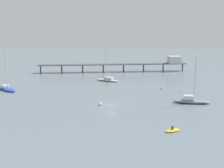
# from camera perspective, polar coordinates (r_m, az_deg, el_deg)

# --- Properties ---
(ground_plane) EXTENTS (400.00, 400.00, 0.00)m
(ground_plane) POSITION_cam_1_polar(r_m,az_deg,el_deg) (64.94, -0.29, -4.50)
(ground_plane) COLOR slate
(pier) EXTENTS (63.71, 11.56, 6.53)m
(pier) POSITION_cam_1_polar(r_m,az_deg,el_deg) (117.02, 6.74, 4.65)
(pier) COLOR #4C4C51
(pier) RESTS_ON ground_plane
(sailboat_blue) EXTENTS (8.71, 8.47, 12.23)m
(sailboat_blue) POSITION_cam_1_polar(r_m,az_deg,el_deg) (86.66, -21.60, -0.79)
(sailboat_blue) COLOR #2D4CB7
(sailboat_blue) RESTS_ON ground_plane
(sailboat_gray) EXTENTS (9.49, 3.83, 11.82)m
(sailboat_gray) POSITION_cam_1_polar(r_m,az_deg,el_deg) (69.15, 16.59, -3.34)
(sailboat_gray) COLOR gray
(sailboat_gray) RESTS_ON ground_plane
(sailboat_cream) EXTENTS (8.83, 6.47, 13.12)m
(sailboat_cream) POSITION_cam_1_polar(r_m,az_deg,el_deg) (94.69, -1.02, 1.08)
(sailboat_cream) COLOR beige
(sailboat_cream) RESTS_ON ground_plane
(dinghy_yellow) EXTENTS (3.33, 2.65, 1.14)m
(dinghy_yellow) POSITION_cam_1_polar(r_m,az_deg,el_deg) (49.89, 12.78, -9.60)
(dinghy_yellow) COLOR yellow
(dinghy_yellow) RESTS_ON ground_plane
(mooring_buoy_outer) EXTENTS (0.73, 0.73, 0.73)m
(mooring_buoy_outer) POSITION_cam_1_polar(r_m,az_deg,el_deg) (83.54, 10.53, -0.80)
(mooring_buoy_outer) COLOR silver
(mooring_buoy_outer) RESTS_ON ground_plane
(mooring_buoy_far) EXTENTS (0.77, 0.77, 0.77)m
(mooring_buoy_far) POSITION_cam_1_polar(r_m,az_deg,el_deg) (64.59, -2.60, -4.24)
(mooring_buoy_far) COLOR silver
(mooring_buoy_far) RESTS_ON ground_plane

